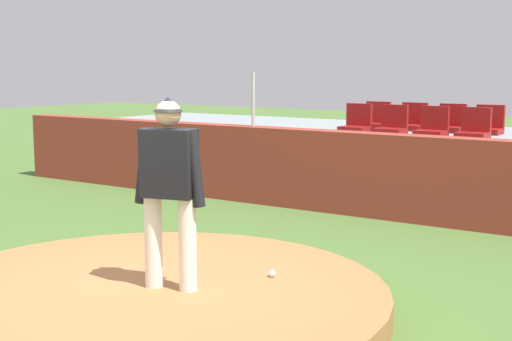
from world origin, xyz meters
The scene contains 15 objects.
ground_plane centered at (0.00, 0.00, 0.00)m, with size 60.00×60.00×0.00m, color #496B2E.
pitchers_mound centered at (0.00, 0.00, 0.14)m, with size 4.66×4.66×0.28m, color #A06A3C.
pitcher centered at (0.21, 0.13, 1.33)m, with size 0.73×0.38×1.81m.
baseball centered at (0.82, 0.98, 0.32)m, with size 0.07×0.07×0.07m, color white.
brick_barrier centered at (0.00, 5.47, 0.67)m, with size 15.98×0.40×1.33m, color #96362A.
fence_post_left centered at (-2.41, 5.47, 1.81)m, with size 0.06×0.06×0.95m, color silver.
bleacher_platform centered at (0.00, 7.74, 0.60)m, with size 14.35×3.01×1.21m, color gray.
stadium_chair_0 centered at (-1.06, 6.78, 1.36)m, with size 0.48×0.44×0.50m.
stadium_chair_1 centered at (-0.38, 6.77, 1.36)m, with size 0.48×0.44×0.50m.
stadium_chair_2 centered at (0.36, 6.74, 1.36)m, with size 0.48×0.44×0.50m.
stadium_chair_3 centered at (1.06, 6.75, 1.36)m, with size 0.48×0.44×0.50m.
stadium_chair_4 centered at (-1.06, 7.64, 1.36)m, with size 0.48×0.44×0.50m.
stadium_chair_5 centered at (-0.34, 7.64, 1.36)m, with size 0.48×0.44×0.50m.
stadium_chair_6 centered at (0.38, 7.64, 1.36)m, with size 0.48×0.44×0.50m.
stadium_chair_7 centered at (1.04, 7.65, 1.36)m, with size 0.48×0.44×0.50m.
Camera 1 is at (4.52, -4.90, 2.37)m, focal length 50.27 mm.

